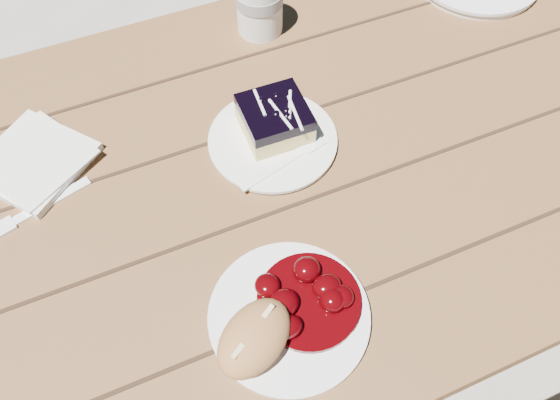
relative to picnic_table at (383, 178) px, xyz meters
name	(u,v)px	position (x,y,z in m)	size (l,w,h in m)	color
ground	(350,298)	(0.00, 0.00, -0.59)	(60.00, 60.00, 0.00)	gray
picnic_table	(383,178)	(0.00, 0.00, 0.00)	(2.00, 1.55, 0.75)	brown
main_plate	(289,317)	(-0.30, -0.24, 0.17)	(0.20, 0.20, 0.02)	white
goulash_stew	(309,296)	(-0.27, -0.23, 0.20)	(0.14, 0.14, 0.04)	#400205
bread_roll	(254,338)	(-0.36, -0.26, 0.21)	(0.11, 0.07, 0.06)	#AB7442
dessert_plate	(273,141)	(-0.21, 0.04, 0.17)	(0.20, 0.20, 0.01)	white
blueberry_cake	(275,119)	(-0.20, 0.06, 0.20)	(0.10, 0.10, 0.06)	#F2DD84
fork_dessert	(274,168)	(-0.23, -0.01, 0.17)	(0.03, 0.16, 0.01)	white
coffee_cup	(259,5)	(-0.12, 0.30, 0.21)	(0.08, 0.08, 0.10)	white
napkin_stack	(34,162)	(-0.56, 0.15, 0.17)	(0.15, 0.15, 0.01)	white
fork_table	(51,201)	(-0.55, 0.07, 0.16)	(0.03, 0.16, 0.01)	white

